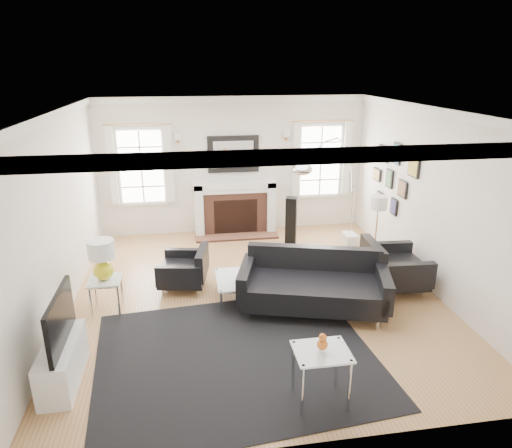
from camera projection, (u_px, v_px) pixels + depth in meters
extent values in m
plane|color=#A76D46|center=(256.00, 294.00, 7.10)|extent=(6.00, 6.00, 0.00)
cube|color=silver|center=(233.00, 166.00, 9.43)|extent=(5.50, 0.04, 2.80)
cube|color=silver|center=(311.00, 314.00, 3.84)|extent=(5.50, 0.04, 2.80)
cube|color=silver|center=(57.00, 218.00, 6.23)|extent=(0.04, 6.00, 2.80)
cube|color=silver|center=(431.00, 200.00, 7.04)|extent=(0.04, 6.00, 2.80)
cube|color=white|center=(256.00, 110.00, 6.17)|extent=(5.50, 6.00, 0.02)
cube|color=white|center=(256.00, 115.00, 6.19)|extent=(5.50, 6.00, 0.12)
cube|color=white|center=(199.00, 210.00, 9.42)|extent=(0.18, 0.38, 1.10)
cube|color=white|center=(270.00, 206.00, 9.64)|extent=(0.18, 0.38, 1.10)
cube|color=white|center=(235.00, 185.00, 9.36)|extent=(1.70, 0.38, 0.12)
cube|color=white|center=(235.00, 189.00, 9.40)|extent=(1.50, 0.34, 0.10)
cube|color=brown|center=(235.00, 212.00, 9.58)|extent=(1.30, 0.30, 0.90)
cube|color=black|center=(236.00, 217.00, 9.51)|extent=(0.90, 0.10, 0.76)
cube|color=brown|center=(237.00, 236.00, 9.47)|extent=(1.70, 0.50, 0.04)
cube|color=black|center=(233.00, 154.00, 9.31)|extent=(1.05, 0.06, 0.75)
cube|color=white|center=(233.00, 154.00, 9.28)|extent=(0.82, 0.02, 0.55)
cube|color=white|center=(141.00, 167.00, 9.12)|extent=(1.00, 0.05, 1.60)
cube|color=white|center=(141.00, 167.00, 9.09)|extent=(0.84, 0.02, 1.44)
cube|color=white|center=(112.00, 166.00, 8.93)|extent=(0.14, 0.05, 1.55)
cube|color=white|center=(169.00, 164.00, 9.09)|extent=(0.14, 0.05, 1.55)
cube|color=white|center=(320.00, 161.00, 9.66)|extent=(1.00, 0.05, 1.60)
cube|color=white|center=(321.00, 161.00, 9.63)|extent=(0.84, 0.02, 1.44)
cube|color=white|center=(296.00, 160.00, 9.47)|extent=(0.14, 0.05, 1.55)
cube|color=white|center=(347.00, 159.00, 9.63)|extent=(0.14, 0.05, 1.55)
cube|color=black|center=(414.00, 164.00, 7.45)|extent=(0.03, 0.34, 0.44)
cube|color=gold|center=(413.00, 164.00, 7.44)|extent=(0.01, 0.29, 0.39)
cube|color=black|center=(397.00, 154.00, 8.04)|extent=(0.03, 0.28, 0.38)
cube|color=#316387|center=(396.00, 154.00, 8.03)|extent=(0.01, 0.23, 0.33)
cube|color=black|center=(383.00, 153.00, 8.58)|extent=(0.03, 0.40, 0.30)
cube|color=#BB393D|center=(383.00, 153.00, 8.58)|extent=(0.01, 0.35, 0.25)
cube|color=black|center=(403.00, 189.00, 7.89)|extent=(0.03, 0.30, 0.30)
cube|color=brown|center=(402.00, 189.00, 7.89)|extent=(0.01, 0.25, 0.25)
cube|color=black|center=(389.00, 179.00, 8.39)|extent=(0.03, 0.26, 0.34)
cube|color=#457347|center=(388.00, 179.00, 8.39)|extent=(0.01, 0.21, 0.29)
cube|color=black|center=(377.00, 174.00, 8.92)|extent=(0.03, 0.32, 0.24)
cube|color=tan|center=(376.00, 174.00, 8.91)|extent=(0.01, 0.27, 0.19)
cube|color=black|center=(394.00, 207.00, 8.26)|extent=(0.03, 0.24, 0.30)
cube|color=navy|center=(393.00, 207.00, 8.26)|extent=(0.01, 0.19, 0.25)
cube|color=black|center=(380.00, 198.00, 8.82)|extent=(0.03, 0.28, 0.22)
cube|color=#A35F7E|center=(380.00, 198.00, 8.81)|extent=(0.01, 0.23, 0.17)
cube|color=white|center=(62.00, 363.00, 5.08)|extent=(0.35, 1.00, 0.50)
cube|color=black|center=(60.00, 319.00, 4.90)|extent=(0.05, 1.00, 0.58)
cube|color=black|center=(236.00, 357.00, 5.58)|extent=(3.57, 3.06, 0.01)
cube|color=black|center=(313.00, 291.00, 6.55)|extent=(2.18, 1.45, 0.33)
cube|color=black|center=(314.00, 264.00, 6.86)|extent=(1.96, 0.70, 0.55)
cube|color=black|center=(246.00, 279.00, 6.62)|extent=(0.41, 0.95, 0.42)
cube|color=black|center=(383.00, 287.00, 6.39)|extent=(0.41, 0.95, 0.42)
cube|color=black|center=(183.00, 273.00, 7.26)|extent=(0.82, 0.82, 0.26)
cube|color=black|center=(202.00, 262.00, 7.19)|extent=(0.25, 0.71, 0.44)
cube|color=black|center=(186.00, 258.00, 7.56)|extent=(0.71, 0.23, 0.33)
cube|color=black|center=(179.00, 277.00, 6.90)|extent=(0.71, 0.23, 0.33)
cube|color=black|center=(395.00, 272.00, 7.19)|extent=(0.90, 0.90, 0.32)
cube|color=black|center=(373.00, 259.00, 7.07)|extent=(0.20, 0.86, 0.53)
cube|color=black|center=(407.00, 276.00, 6.74)|extent=(0.86, 0.18, 0.40)
cube|color=black|center=(386.00, 254.00, 7.54)|extent=(0.86, 0.18, 0.40)
cube|color=silver|center=(243.00, 278.00, 6.86)|extent=(0.80, 0.80, 0.02)
cylinder|color=silver|center=(221.00, 302.00, 6.53)|extent=(0.04, 0.04, 0.35)
cylinder|color=silver|center=(271.00, 298.00, 6.63)|extent=(0.04, 0.04, 0.35)
cylinder|color=silver|center=(217.00, 280.00, 7.20)|extent=(0.04, 0.04, 0.35)
cylinder|color=silver|center=(262.00, 276.00, 7.30)|extent=(0.04, 0.04, 0.35)
cube|color=silver|center=(105.00, 280.00, 6.48)|extent=(0.46, 0.46, 0.02)
cylinder|color=silver|center=(91.00, 302.00, 6.36)|extent=(0.04, 0.04, 0.50)
cylinder|color=silver|center=(118.00, 300.00, 6.41)|extent=(0.04, 0.04, 0.50)
cylinder|color=silver|center=(95.00, 290.00, 6.71)|extent=(0.04, 0.04, 0.50)
cylinder|color=silver|center=(122.00, 288.00, 6.76)|extent=(0.04, 0.04, 0.50)
cube|color=silver|center=(322.00, 352.00, 4.66)|extent=(0.57, 0.48, 0.02)
cylinder|color=silver|center=(302.00, 392.00, 4.54)|extent=(0.04, 0.04, 0.63)
cylinder|color=silver|center=(349.00, 386.00, 4.61)|extent=(0.04, 0.04, 0.63)
cylinder|color=silver|center=(293.00, 367.00, 4.91)|extent=(0.04, 0.04, 0.63)
cylinder|color=silver|center=(337.00, 362.00, 4.98)|extent=(0.04, 0.04, 0.63)
sphere|color=yellow|center=(104.00, 270.00, 6.43)|extent=(0.28, 0.28, 0.28)
cylinder|color=yellow|center=(102.00, 261.00, 6.39)|extent=(0.04, 0.04, 0.11)
cylinder|color=white|center=(101.00, 249.00, 6.32)|extent=(0.37, 0.37, 0.26)
sphere|color=#C35B19|center=(322.00, 344.00, 4.63)|extent=(0.11, 0.11, 0.11)
sphere|color=#C35B19|center=(323.00, 337.00, 4.60)|extent=(0.08, 0.08, 0.08)
cube|color=white|center=(350.00, 238.00, 9.12)|extent=(0.24, 0.38, 0.19)
ellipsoid|color=silver|center=(303.00, 169.00, 7.30)|extent=(0.32, 0.32, 0.19)
cylinder|color=#CD8947|center=(372.00, 271.00, 7.88)|extent=(0.17, 0.17, 0.03)
cylinder|color=#CD8947|center=(375.00, 239.00, 7.68)|extent=(0.02, 0.02, 1.20)
cylinder|color=white|center=(379.00, 203.00, 7.47)|extent=(0.28, 0.28, 0.22)
cube|color=black|center=(291.00, 223.00, 8.77)|extent=(0.26, 0.26, 1.01)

